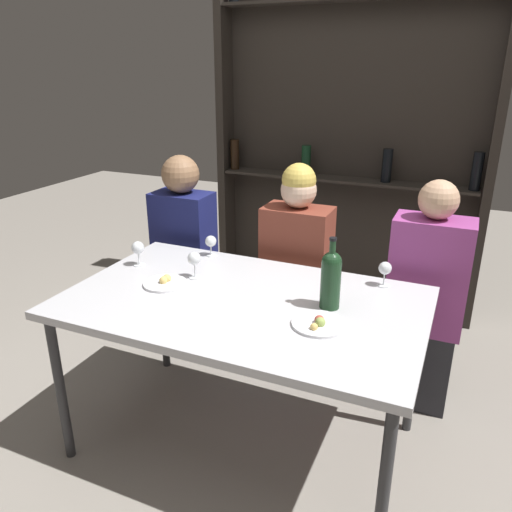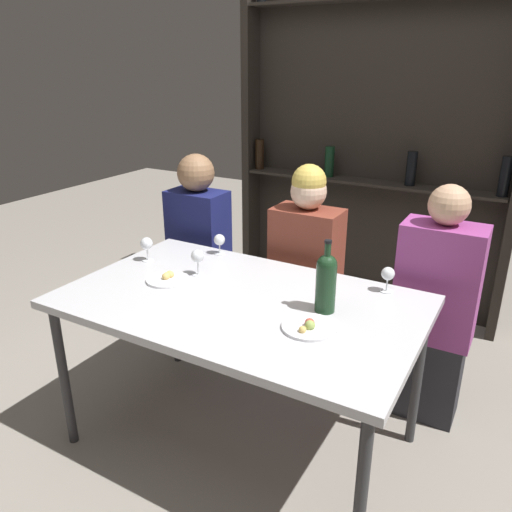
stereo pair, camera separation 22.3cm
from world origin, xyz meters
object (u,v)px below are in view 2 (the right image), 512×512
at_px(wine_glass_1, 198,257).
at_px(wine_glass_3, 219,241).
at_px(seated_person_right, 434,314).
at_px(food_plate_0, 309,326).
at_px(food_plate_1, 168,279).
at_px(wine_glass_0, 388,275).
at_px(wine_bottle, 326,280).
at_px(wine_glass_2, 147,244).
at_px(seated_person_left, 200,258).
at_px(seated_person_center, 305,280).

relative_size(wine_glass_1, wine_glass_3, 1.19).
bearing_deg(seated_person_right, food_plate_0, -113.72).
bearing_deg(wine_glass_3, food_plate_1, -92.27).
relative_size(wine_glass_0, food_plate_1, 0.58).
height_order(wine_bottle, wine_glass_2, wine_bottle).
distance_m(wine_glass_1, seated_person_left, 0.73).
height_order(wine_glass_1, seated_person_right, seated_person_right).
bearing_deg(seated_person_right, wine_glass_2, -158.76).
height_order(wine_glass_0, food_plate_1, wine_glass_0).
bearing_deg(seated_person_center, seated_person_left, 180.00).
relative_size(wine_bottle, seated_person_left, 0.25).
relative_size(wine_glass_2, food_plate_1, 0.63).
relative_size(wine_glass_2, food_plate_0, 0.59).
distance_m(wine_glass_1, seated_person_right, 1.19).
relative_size(food_plate_0, food_plate_1, 1.08).
bearing_deg(seated_person_left, food_plate_1, -65.22).
bearing_deg(wine_glass_2, seated_person_left, 96.49).
bearing_deg(wine_glass_2, seated_person_right, 21.24).
height_order(wine_bottle, wine_glass_0, wine_bottle).
bearing_deg(seated_person_center, wine_glass_1, -120.31).
height_order(wine_glass_0, seated_person_right, seated_person_right).
height_order(seated_person_left, seated_person_center, seated_person_center).
xyz_separation_m(seated_person_center, seated_person_right, (0.69, 0.00, -0.03)).
distance_m(wine_glass_3, seated_person_right, 1.15).
xyz_separation_m(wine_glass_1, seated_person_right, (1.02, 0.55, -0.29)).
bearing_deg(seated_person_right, wine_glass_1, -151.57).
bearing_deg(seated_person_center, seated_person_right, 0.00).
relative_size(wine_glass_3, seated_person_right, 0.09).
relative_size(wine_glass_0, food_plate_0, 0.54).
bearing_deg(wine_glass_0, food_plate_1, -157.12).
distance_m(food_plate_1, seated_person_center, 0.81).
height_order(wine_glass_3, seated_person_center, seated_person_center).
height_order(wine_glass_0, wine_glass_1, wine_glass_1).
relative_size(wine_glass_3, seated_person_center, 0.09).
distance_m(wine_glass_1, seated_person_center, 0.69).
xyz_separation_m(seated_person_left, seated_person_center, (0.72, -0.00, 0.01)).
relative_size(food_plate_0, seated_person_right, 0.18).
bearing_deg(wine_glass_1, wine_glass_0, 17.59).
bearing_deg(food_plate_1, seated_person_center, 58.85).
height_order(wine_glass_0, seated_person_left, seated_person_left).
bearing_deg(wine_glass_0, seated_person_center, 151.44).
bearing_deg(seated_person_left, wine_glass_0, -12.87).
bearing_deg(food_plate_1, seated_person_right, 31.48).
height_order(wine_glass_3, seated_person_left, seated_person_left).
bearing_deg(wine_glass_3, wine_glass_0, -1.58).
relative_size(wine_bottle, food_plate_0, 1.43).
relative_size(wine_glass_1, wine_glass_2, 1.03).
distance_m(wine_glass_0, seated_person_left, 1.30).
bearing_deg(wine_bottle, seated_person_right, 59.92).
xyz_separation_m(wine_bottle, wine_glass_0, (0.17, 0.31, -0.06)).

